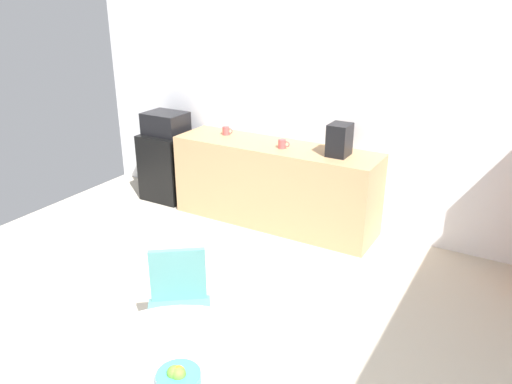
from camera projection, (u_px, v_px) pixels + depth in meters
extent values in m
plane|color=beige|center=(142.00, 383.00, 3.36)|extent=(6.00, 6.00, 0.00)
cube|color=silver|center=(328.00, 106.00, 5.28)|extent=(6.00, 0.10, 2.60)
cube|color=tan|center=(274.00, 184.00, 5.52)|extent=(2.27, 0.60, 0.90)
cube|color=black|center=(168.00, 166.00, 6.23)|extent=(0.54, 0.54, 0.81)
cube|color=black|center=(166.00, 123.00, 6.03)|extent=(0.48, 0.38, 0.26)
cylinder|color=white|center=(171.00, 377.00, 2.39)|extent=(1.14, 1.14, 0.03)
cylinder|color=silver|center=(205.00, 358.00, 3.28)|extent=(0.02, 0.02, 0.42)
cylinder|color=silver|center=(156.00, 362.00, 3.24)|extent=(0.02, 0.02, 0.42)
cylinder|color=silver|center=(204.00, 328.00, 3.57)|extent=(0.02, 0.02, 0.42)
cylinder|color=silver|center=(159.00, 331.00, 3.53)|extent=(0.02, 0.02, 0.42)
cube|color=teal|center=(179.00, 316.00, 3.32)|extent=(0.59, 0.59, 0.03)
cube|color=teal|center=(178.00, 275.00, 3.42)|extent=(0.33, 0.26, 0.38)
cylinder|color=teal|center=(179.00, 380.00, 2.31)|extent=(0.21, 0.21, 0.07)
sphere|color=orange|center=(178.00, 373.00, 2.29)|extent=(0.07, 0.07, 0.07)
sphere|color=#66B233|center=(179.00, 374.00, 2.29)|extent=(0.07, 0.07, 0.07)
sphere|color=#66B233|center=(174.00, 373.00, 2.29)|extent=(0.07, 0.07, 0.07)
cylinder|color=#D84C4C|center=(282.00, 144.00, 5.22)|extent=(0.08, 0.08, 0.09)
torus|color=#D84C4C|center=(287.00, 144.00, 5.19)|extent=(0.06, 0.01, 0.06)
cylinder|color=#D84C4C|center=(226.00, 131.00, 5.70)|extent=(0.08, 0.08, 0.09)
torus|color=#D84C4C|center=(230.00, 131.00, 5.67)|extent=(0.06, 0.01, 0.06)
cube|color=black|center=(339.00, 140.00, 4.95)|extent=(0.20, 0.24, 0.32)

